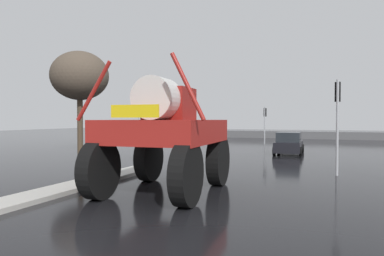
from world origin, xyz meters
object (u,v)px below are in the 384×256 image
object	(u,v)px
traffic_signal_near_left	(141,118)
bare_tree_left	(80,76)
traffic_signal_near_right	(337,106)
traffic_signal_far_left	(265,117)
oversize_sprayer	(164,134)
sedan_ahead	(289,144)

from	to	relation	value
traffic_signal_near_left	bare_tree_left	xyz separation A→B (m)	(-7.05, 3.87, 2.93)
traffic_signal_near_right	traffic_signal_far_left	size ratio (longest dim) A/B	1.14
oversize_sprayer	traffic_signal_near_left	world-z (taller)	oversize_sprayer
sedan_ahead	oversize_sprayer	bearing A→B (deg)	169.52
traffic_signal_near_left	traffic_signal_near_right	world-z (taller)	traffic_signal_near_right
oversize_sprayer	traffic_signal_far_left	size ratio (longest dim) A/B	1.48
oversize_sprayer	bare_tree_left	bearing A→B (deg)	46.69
bare_tree_left	traffic_signal_near_left	bearing A→B (deg)	-28.76
sedan_ahead	traffic_signal_far_left	xyz separation A→B (m)	(-3.36, 9.85, 1.93)
traffic_signal_near_left	bare_tree_left	bearing A→B (deg)	151.24
oversize_sprayer	traffic_signal_near_left	distance (m)	7.28
traffic_signal_near_left	sedan_ahead	bearing A→B (deg)	53.72
sedan_ahead	traffic_signal_near_left	distance (m)	11.41
oversize_sprayer	traffic_signal_near_right	distance (m)	8.11
traffic_signal_near_right	traffic_signal_near_left	bearing A→B (deg)	179.94
traffic_signal_near_left	traffic_signal_near_right	bearing A→B (deg)	-0.06
sedan_ahead	traffic_signal_far_left	world-z (taller)	traffic_signal_far_left
sedan_ahead	traffic_signal_near_left	bearing A→B (deg)	142.57
sedan_ahead	traffic_signal_far_left	distance (m)	10.59
oversize_sprayer	traffic_signal_near_left	bearing A→B (deg)	33.11
traffic_signal_near_right	traffic_signal_far_left	xyz separation A→B (m)	(-6.35, 18.95, -0.37)
sedan_ahead	bare_tree_left	distance (m)	15.42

